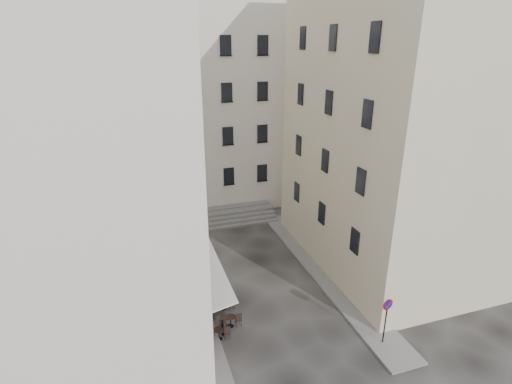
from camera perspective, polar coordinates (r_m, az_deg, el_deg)
name	(u,v)px	position (r m, az deg, el deg)	size (l,w,h in m)	color
ground	(275,311)	(23.62, 2.68, -16.68)	(90.00, 90.00, 0.00)	black
sidewalk_left	(184,286)	(25.89, -10.18, -13.08)	(2.00, 22.00, 0.12)	slate
sidewalk_right	(322,270)	(27.40, 9.43, -10.95)	(2.00, 18.00, 0.12)	slate
building_left	(44,134)	(21.17, -27.99, 7.35)	(12.20, 16.20, 20.60)	beige
building_right	(412,125)	(27.63, 21.39, 8.89)	(12.20, 14.20, 18.60)	beige
building_back	(192,100)	(37.25, -9.16, 12.81)	(18.20, 10.20, 18.60)	beige
cafe_storefront	(194,287)	(22.43, -8.84, -13.31)	(1.74, 7.30, 3.50)	#490A0F
stone_steps	(222,217)	(33.81, -4.82, -3.62)	(9.00, 3.15, 0.80)	slate
bollard_near	(223,327)	(21.80, -4.78, -18.69)	(0.12, 0.12, 0.98)	black
bollard_mid	(209,289)	(24.55, -6.75, -13.66)	(0.12, 0.12, 0.98)	black
bollard_far	(198,260)	(27.47, -8.26, -9.66)	(0.12, 0.12, 0.98)	black
no_parking_sign	(387,313)	(21.37, 18.17, -16.06)	(0.61, 0.12, 2.69)	black
bistro_table_a	(219,333)	(21.66, -5.34, -19.41)	(1.14, 0.54, 0.80)	black
bistro_table_b	(230,320)	(22.37, -3.68, -17.81)	(1.16, 0.54, 0.82)	black
bistro_table_c	(223,302)	(23.56, -4.71, -15.45)	(1.26, 0.59, 0.89)	black
bistro_table_d	(209,282)	(25.28, -6.69, -12.61)	(1.38, 0.65, 0.97)	black
bistro_table_e	(196,270)	(26.74, -8.63, -10.89)	(1.14, 0.54, 0.80)	black
pedestrian	(217,294)	(23.45, -5.57, -14.34)	(0.65, 0.43, 1.79)	black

